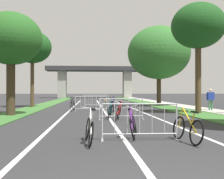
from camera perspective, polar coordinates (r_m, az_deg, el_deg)
grass_verge_left at (r=30.67m, az=-12.98°, el=-2.90°), size 2.02×66.61×0.05m
grass_verge_right at (r=31.01m, az=7.55°, el=-2.88°), size 2.02×66.61×0.05m
sidewalk_path_right at (r=31.47m, az=10.96°, el=-2.81°), size 1.80×66.61×0.08m
lane_stripe_center at (r=22.38m, az=-1.99°, el=-3.91°), size 0.14×38.53×0.01m
lane_stripe_right_lane at (r=22.63m, az=4.27°, el=-3.87°), size 0.14×38.53×0.01m
lane_stripe_left_lane at (r=22.41m, az=-8.32°, el=-3.90°), size 0.14×38.53×0.01m
overpass_bridge at (r=58.21m, az=-3.53°, el=3.04°), size 20.15×4.04×6.52m
tree_left_cypress_far at (r=16.80m, az=-20.14°, el=9.67°), size 3.49×3.49×5.85m
tree_left_pine_near at (r=24.82m, az=-16.12°, el=8.33°), size 3.25×3.25×6.55m
tree_right_maple_mid at (r=18.41m, az=17.34°, el=12.27°), size 3.32×3.32×6.88m
tree_right_pine_far at (r=27.04m, az=9.64°, el=7.48°), size 5.97×5.97×7.62m
crowd_barrier_nearest at (r=7.93m, az=5.73°, el=-6.69°), size 2.20×0.49×1.05m
crowd_barrier_second at (r=13.53m, az=1.92°, el=-4.06°), size 2.20×0.51×1.05m
crowd_barrier_third at (r=19.11m, az=-4.38°, el=-2.98°), size 2.19×0.45×1.05m
crowd_barrier_fourth at (r=24.77m, az=-3.22°, el=-2.38°), size 2.21×0.54×1.05m
bicycle_purple_0 at (r=8.44m, az=4.34°, el=-7.35°), size 0.54×1.70×0.97m
bicycle_red_1 at (r=12.91m, az=1.33°, el=-4.82°), size 0.75×1.65×0.99m
bicycle_black_2 at (r=19.64m, az=-8.16°, el=-3.28°), size 0.52×1.63×0.99m
bicycle_white_3 at (r=7.43m, az=-4.68°, el=-8.24°), size 0.52×1.68×0.96m
bicycle_teal_4 at (r=14.05m, az=-0.39°, el=-4.49°), size 0.55×1.69×0.99m
bicycle_yellow_5 at (r=7.84m, az=15.27°, el=-7.83°), size 0.45×1.67×0.97m
bicycle_blue_6 at (r=24.31m, az=0.19°, el=-2.78°), size 0.58×1.68×0.93m
bicycle_silver_7 at (r=18.65m, az=0.52°, el=-3.52°), size 0.60×1.65×0.93m
bicycle_orange_8 at (r=19.73m, az=-1.16°, el=-3.30°), size 0.51×1.75×0.97m
pedestrian_pushing_bike at (r=20.53m, az=19.67°, el=-1.56°), size 0.57×0.29×1.56m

